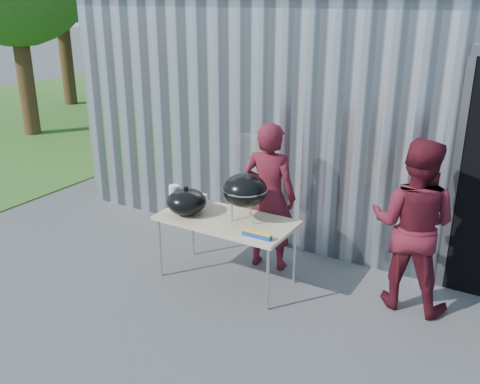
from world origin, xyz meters
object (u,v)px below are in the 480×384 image
Objects in this scene: person_cook at (269,197)px; folding_table at (226,222)px; person_bystander at (413,225)px; kettle_grill at (245,184)px.

folding_table is at bearing 58.09° from person_cook.
person_bystander is at bearing 16.06° from folding_table.
person_cook is at bearing 66.59° from folding_table.
kettle_grill is 1.75m from person_bystander.
kettle_grill is 0.54× the size of person_cook.
person_bystander is at bearing 15.63° from kettle_grill.
person_bystander is (1.62, -0.01, 0.02)m from person_cook.
kettle_grill is at bearing 76.45° from person_cook.
person_cook is at bearing -0.56° from person_bystander.
person_bystander reaches higher than folding_table.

